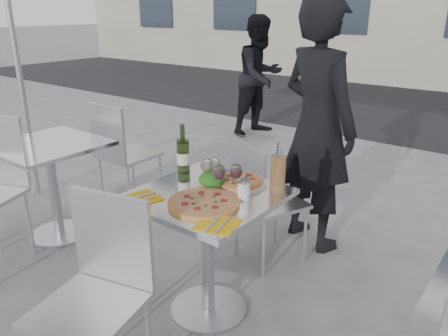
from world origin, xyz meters
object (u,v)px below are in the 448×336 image
Objects in this scene: chair_near at (100,280)px; sugar_shaker at (244,189)px; main_table at (207,229)px; woman_diner at (318,126)px; salad_plate at (212,181)px; wine_bottle at (183,154)px; wineglass_white_a at (207,166)px; carafe at (278,175)px; pedestrian_a at (260,76)px; wineglass_white_b at (214,165)px; wineglass_red_a at (219,173)px; pizza_near at (204,202)px; wineglass_red_b at (236,172)px; side_chair_lfar at (119,148)px; pizza_far at (239,181)px; side_table_left at (51,171)px; napkin_right at (218,224)px; napkin_left at (141,198)px; chair_far at (260,194)px.

sugar_shaker is at bearing 55.82° from chair_near.
main_table is 0.33m from sugar_shaker.
woman_diner is 8.11× the size of salad_plate.
wine_bottle is 1.87× the size of wineglass_white_a.
pedestrian_a is at bearing 124.17° from carafe.
wineglass_white_b is at bearing 74.99° from chair_near.
woman_diner is 1.07m from wineglass_red_a.
wineglass_red_b is at bearing 82.22° from pizza_near.
wineglass_white_a is (-0.27, 0.03, 0.06)m from sugar_shaker.
wineglass_red_a is (0.10, -0.08, 0.00)m from wineglass_white_b.
side_chair_lfar is 1.79m from sugar_shaker.
pizza_far is 1.39× the size of salad_plate.
chair_near is at bearing -91.05° from wineglass_white_b.
side_table_left is 3.43× the size of napkin_right.
woman_diner is 8.18× the size of napkin_left.
pedestrian_a is 4.41× the size of pizza_near.
pedestrian_a reaches higher than chair_far.
woman_diner is 0.92m from pizza_far.
pedestrian_a is at bearing 99.98° from chair_near.
wineglass_white_a is at bearing 125.98° from pizza_near.
sugar_shaker reaches higher than napkin_left.
napkin_right reaches higher than side_table_left.
side_chair_lfar is 1.66m from wineglass_red_a.
wineglass_red_b is (0.02, -1.01, -0.03)m from woman_diner.
sugar_shaker is at bearing -16.82° from wineglass_white_b.
napkin_right is at bearing -7.81° from side_table_left.
pizza_near is 1.65× the size of napkin_right.
wineglass_white_b is at bearing 5.40° from side_table_left.
pizza_far is 0.39m from wine_bottle.
chair_near is at bearing -92.85° from salad_plate.
main_table is 4.76× the size of wineglass_red_a.
woman_diner is at bearing -162.28° from side_chair_lfar.
pizza_far is at bearing 165.01° from side_chair_lfar.
wineglass_red_b is at bearing 162.17° from side_chair_lfar.
side_chair_lfar is 1.54m from wineglass_white_a.
napkin_right is at bearing 153.58° from side_chair_lfar.
main_table is 0.40m from napkin_left.
sugar_shaker is (0.23, -0.03, 0.02)m from salad_plate.
chair_near is 4.51m from pedestrian_a.
woman_diner is 1.39m from napkin_right.
pedestrian_a is 7.26× the size of salad_plate.
woman_diner reaches higher than side_chair_lfar.
woman_diner is at bearing 68.04° from wine_bottle.
chair_far is at bearing 179.65° from side_chair_lfar.
sugar_shaker is 0.68× the size of wineglass_white_a.
woman_diner is 1.42m from napkin_left.
wine_bottle reaches higher than carafe.
wineglass_red_a is at bearing -152.05° from carafe.
sugar_shaker is 0.68× the size of wineglass_red_a.
sugar_shaker is (0.12, 0.17, 0.04)m from pizza_near.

